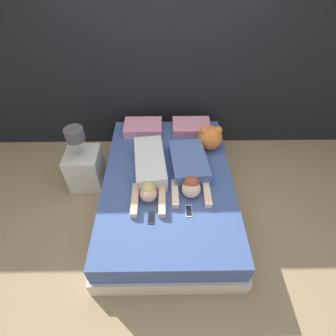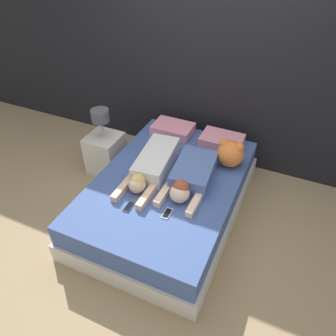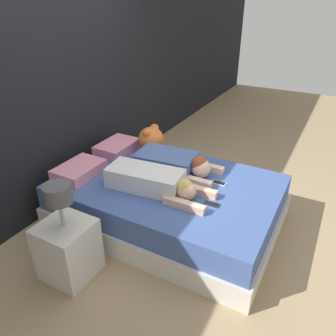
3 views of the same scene
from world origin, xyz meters
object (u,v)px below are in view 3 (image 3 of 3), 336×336
at_px(pillow_head_left, 79,170).
at_px(bed, 168,201).
at_px(cell_phone_right, 219,183).
at_px(plush_toy, 151,139).
at_px(pillow_head_right, 117,147).
at_px(nightstand, 68,245).
at_px(person_left, 154,181).
at_px(cell_phone_left, 212,204).
at_px(person_right, 175,163).

bearing_deg(pillow_head_left, bed, -69.47).
bearing_deg(cell_phone_right, plush_toy, 71.99).
bearing_deg(pillow_head_right, nightstand, -160.24).
relative_size(pillow_head_right, plush_toy, 1.58).
distance_m(cell_phone_right, nightstand, 1.52).
xyz_separation_m(pillow_head_left, person_left, (0.12, -0.83, 0.04)).
xyz_separation_m(pillow_head_right, nightstand, (-1.38, -0.49, -0.23)).
relative_size(person_left, cell_phone_right, 7.29).
xyz_separation_m(bed, cell_phone_left, (-0.17, -0.54, 0.25)).
height_order(plush_toy, nightstand, nightstand).
relative_size(person_right, cell_phone_left, 6.23).
xyz_separation_m(person_right, cell_phone_left, (-0.41, -0.58, -0.08)).
bearing_deg(plush_toy, cell_phone_left, -123.35).
height_order(bed, nightstand, nightstand).
distance_m(bed, cell_phone_right, 0.56).
relative_size(bed, cell_phone_left, 15.11).
xyz_separation_m(cell_phone_left, cell_phone_right, (0.37, 0.07, 0.00)).
bearing_deg(cell_phone_left, plush_toy, 56.65).
bearing_deg(pillow_head_left, person_right, -55.82).
bearing_deg(pillow_head_left, cell_phone_left, -83.78).
height_order(pillow_head_right, plush_toy, plush_toy).
bearing_deg(bed, cell_phone_left, -107.67).
relative_size(person_left, cell_phone_left, 7.29).
relative_size(bed, pillow_head_right, 4.40).
xyz_separation_m(cell_phone_right, nightstand, (-1.26, 0.83, -0.18)).
xyz_separation_m(pillow_head_left, nightstand, (-0.73, -0.49, -0.23)).
distance_m(pillow_head_left, nightstand, 0.91).
height_order(person_left, plush_toy, plush_toy).
bearing_deg(plush_toy, bed, -135.39).
relative_size(bed, cell_phone_right, 15.11).
height_order(bed, cell_phone_right, cell_phone_right).
xyz_separation_m(pillow_head_left, person_right, (0.56, -0.82, 0.03)).
height_order(bed, plush_toy, plush_toy).
height_order(pillow_head_right, nightstand, nightstand).
relative_size(bed, pillow_head_left, 4.40).
relative_size(pillow_head_left, cell_phone_left, 3.43).
height_order(bed, pillow_head_right, pillow_head_right).
xyz_separation_m(cell_phone_left, plush_toy, (0.69, 1.05, 0.15)).
xyz_separation_m(bed, plush_toy, (0.52, 0.51, 0.40)).
distance_m(bed, person_right, 0.41).
distance_m(pillow_head_left, person_right, 1.00).
distance_m(pillow_head_right, cell_phone_left, 1.49).
distance_m(pillow_head_right, cell_phone_right, 1.34).
relative_size(person_right, plush_toy, 2.87).
relative_size(cell_phone_left, nightstand, 0.17).
bearing_deg(cell_phone_right, pillow_head_left, 111.60).
bearing_deg(nightstand, pillow_head_left, 34.15).
bearing_deg(pillow_head_left, pillow_head_right, 0.00).
bearing_deg(bed, pillow_head_right, 69.47).
height_order(pillow_head_right, person_right, person_right).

